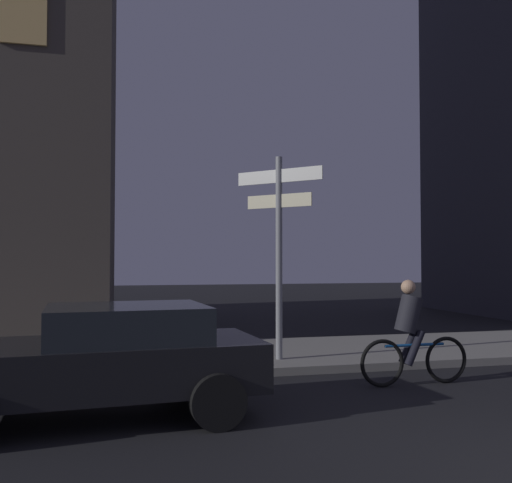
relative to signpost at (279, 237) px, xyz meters
name	(u,v)px	position (x,y,z in m)	size (l,w,h in m)	color
sidewalk_kerb	(317,353)	(1.04, 0.90, -2.27)	(40.00, 3.40, 0.14)	gray
signpost	(279,237)	(0.00, 0.00, 0.00)	(1.24, 1.24, 3.64)	gray
car_far_oncoming	(103,358)	(-2.98, -2.70, -1.60)	(4.13, 2.15, 1.36)	black
cyclist	(412,336)	(1.57, -1.90, -1.59)	(1.82, 0.33, 1.61)	black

